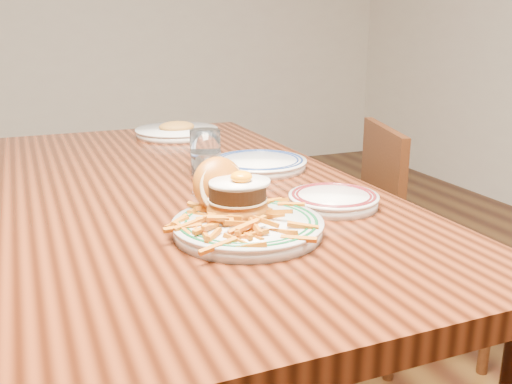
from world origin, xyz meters
name	(u,v)px	position (x,y,z in m)	size (l,w,h in m)	color
table	(184,217)	(0.00, 0.00, 0.66)	(0.85, 1.60, 0.75)	black
chair_right	(409,237)	(0.82, 0.15, 0.44)	(0.47, 0.47, 0.81)	#3D1D0C
main_plate	(243,213)	(0.02, -0.37, 0.79)	(0.28, 0.30, 0.14)	silver
side_plate	(334,199)	(0.25, -0.30, 0.77)	(0.19, 0.19, 0.03)	silver
rear_plate	(259,163)	(0.23, 0.07, 0.77)	(0.26, 0.26, 0.03)	silver
water_glass	(206,155)	(0.08, 0.06, 0.80)	(0.08, 0.08, 0.12)	white
far_plate	(177,131)	(0.15, 0.60, 0.77)	(0.29, 0.29, 0.05)	silver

